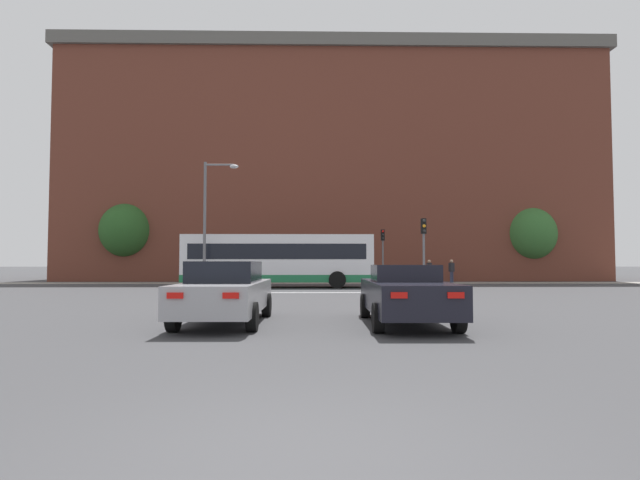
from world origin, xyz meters
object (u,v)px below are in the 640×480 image
object	(u,v)px
bus_crossing_lead	(278,259)
car_saloon_left	(226,292)
car_roadster_right	(406,294)
traffic_light_near_right	(424,242)
street_lamp_junction	(210,212)
pedestrian_waiting	(260,270)
pedestrian_walking_west	(429,269)
traffic_light_far_right	(383,247)
pedestrian_walking_east	(452,269)

from	to	relation	value
bus_crossing_lead	car_saloon_left	bearing A→B (deg)	-0.36
car_roadster_right	traffic_light_near_right	world-z (taller)	traffic_light_near_right
street_lamp_junction	car_roadster_right	bearing A→B (deg)	-63.72
car_saloon_left	street_lamp_junction	distance (m)	16.66
pedestrian_waiting	car_roadster_right	bearing A→B (deg)	-164.59
car_roadster_right	bus_crossing_lead	distance (m)	18.57
bus_crossing_lead	pedestrian_walking_west	distance (m)	13.25
bus_crossing_lead	pedestrian_walking_west	size ratio (longest dim) A/B	6.51
bus_crossing_lead	traffic_light_far_right	xyz separation A→B (m)	(7.15, 5.84, 0.95)
bus_crossing_lead	traffic_light_far_right	bearing A→B (deg)	129.22
bus_crossing_lead	pedestrian_waiting	distance (m)	7.13
car_roadster_right	street_lamp_junction	size ratio (longest dim) A/B	0.67
car_roadster_right	car_saloon_left	bearing A→B (deg)	177.08
car_saloon_left	pedestrian_walking_west	world-z (taller)	pedestrian_walking_west
traffic_light_near_right	bus_crossing_lead	bearing A→B (deg)	149.80
traffic_light_far_right	pedestrian_walking_east	distance (m)	5.74
traffic_light_near_right	pedestrian_walking_east	xyz separation A→B (m)	(4.73, 11.69, -1.53)
pedestrian_walking_west	street_lamp_junction	bearing A→B (deg)	175.29
street_lamp_junction	traffic_light_near_right	bearing A→B (deg)	-12.84
street_lamp_junction	pedestrian_walking_east	world-z (taller)	street_lamp_junction
car_roadster_right	street_lamp_junction	world-z (taller)	street_lamp_junction
bus_crossing_lead	street_lamp_junction	distance (m)	4.97
car_saloon_left	traffic_light_far_right	distance (m)	24.76
car_roadster_right	bus_crossing_lead	xyz separation A→B (m)	(-4.25, 18.06, 0.97)
traffic_light_near_right	pedestrian_waiting	bearing A→B (deg)	130.07
car_roadster_right	pedestrian_walking_east	size ratio (longest dim) A/B	2.76
traffic_light_far_right	traffic_light_near_right	distance (m)	10.38
pedestrian_walking_east	pedestrian_walking_west	size ratio (longest dim) A/B	1.01
traffic_light_near_right	street_lamp_junction	world-z (taller)	street_lamp_junction
pedestrian_waiting	traffic_light_far_right	bearing A→B (deg)	-94.79
car_saloon_left	traffic_light_near_right	xyz separation A→B (m)	(7.88, 13.24, 1.79)
car_saloon_left	bus_crossing_lead	world-z (taller)	bus_crossing_lead
car_saloon_left	bus_crossing_lead	size ratio (longest dim) A/B	0.44
pedestrian_walking_east	pedestrian_walking_west	distance (m)	1.64
traffic_light_far_right	pedestrian_waiting	xyz separation A→B (m)	(-8.96, 1.03, -1.69)
pedestrian_waiting	pedestrian_walking_east	bearing A→B (deg)	-87.05
street_lamp_junction	pedestrian_waiting	world-z (taller)	street_lamp_junction
pedestrian_walking_west	car_roadster_right	bearing A→B (deg)	-142.06
car_saloon_left	traffic_light_near_right	size ratio (longest dim) A/B	1.31
car_saloon_left	pedestrian_walking_west	distance (m)	27.57
car_roadster_right	pedestrian_walking_west	world-z (taller)	pedestrian_walking_west
street_lamp_junction	pedestrian_walking_west	world-z (taller)	street_lamp_junction
traffic_light_far_right	pedestrian_walking_west	size ratio (longest dim) A/B	2.26
bus_crossing_lead	pedestrian_waiting	world-z (taller)	bus_crossing_lead
car_saloon_left	pedestrian_waiting	world-z (taller)	pedestrian_waiting
traffic_light_near_right	pedestrian_walking_east	size ratio (longest dim) A/B	2.17
traffic_light_far_right	traffic_light_near_right	size ratio (longest dim) A/B	1.03
pedestrian_walking_west	traffic_light_far_right	bearing A→B (deg)	166.57
traffic_light_far_right	traffic_light_near_right	world-z (taller)	traffic_light_far_right
bus_crossing_lead	pedestrian_walking_east	xyz separation A→B (m)	(12.50, 7.16, -0.66)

